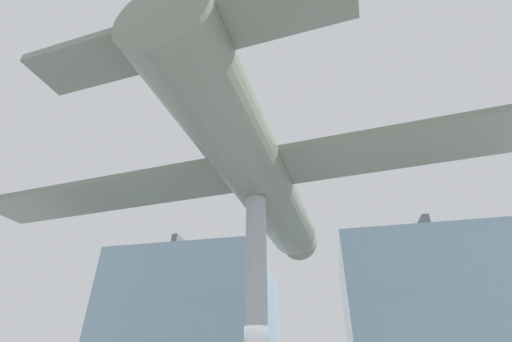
% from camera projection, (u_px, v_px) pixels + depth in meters
% --- Properties ---
extents(glass_pavilion_left, '(9.19, 11.74, 8.96)m').
position_uv_depth(glass_pavilion_left, '(199.00, 330.00, 22.95)').
color(glass_pavilion_left, '#7593A3').
rests_on(glass_pavilion_left, ground_plane).
extents(glass_pavilion_right, '(9.19, 11.74, 8.96)m').
position_uv_depth(glass_pavilion_right, '(426.00, 324.00, 20.41)').
color(glass_pavilion_right, '#7593A3').
rests_on(glass_pavilion_right, ground_plane).
extents(support_pylon_central, '(0.55, 0.55, 5.78)m').
position_uv_depth(support_pylon_central, '(256.00, 309.00, 8.10)').
color(support_pylon_central, '#999EA3').
rests_on(support_pylon_central, ground_plane).
extents(suspended_airplane, '(19.88, 12.53, 3.23)m').
position_uv_depth(suspended_airplane, '(258.00, 175.00, 10.27)').
color(suspended_airplane, slate).
rests_on(suspended_airplane, support_pylon_central).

